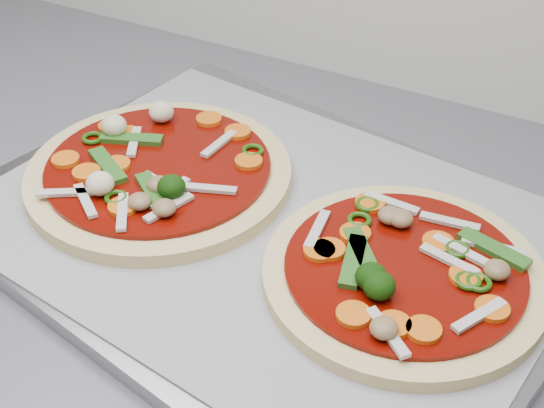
% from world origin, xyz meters
% --- Properties ---
extents(countertop, '(3.60, 0.60, 0.04)m').
position_xyz_m(countertop, '(0.00, 1.30, 0.88)').
color(countertop, '#5C5C64').
rests_on(countertop, base_cabinet).
extents(baking_tray, '(0.56, 0.46, 0.02)m').
position_xyz_m(baking_tray, '(-0.11, 1.30, 0.91)').
color(baking_tray, '#959499').
rests_on(baking_tray, countertop).
extents(parchment, '(0.52, 0.41, 0.00)m').
position_xyz_m(parchment, '(-0.11, 1.30, 0.92)').
color(parchment, gray).
rests_on(parchment, baking_tray).
extents(pizza_left, '(0.24, 0.24, 0.04)m').
position_xyz_m(pizza_left, '(-0.23, 1.30, 0.93)').
color(pizza_left, '#E9D381').
rests_on(pizza_left, parchment).
extents(pizza_right, '(0.29, 0.29, 0.04)m').
position_xyz_m(pizza_right, '(0.01, 1.28, 0.93)').
color(pizza_right, '#E9D381').
rests_on(pizza_right, parchment).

